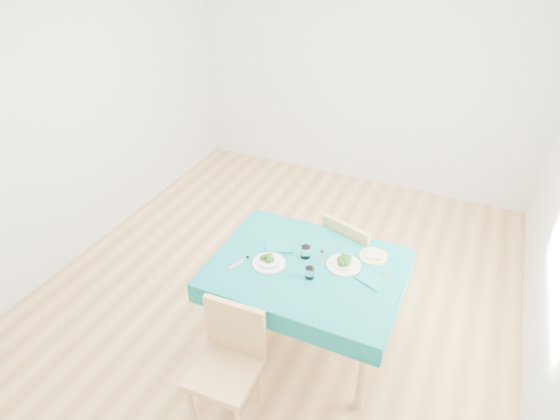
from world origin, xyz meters
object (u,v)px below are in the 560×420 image
at_px(table, 305,305).
at_px(bowl_far, 344,262).
at_px(chair_far, 357,247).
at_px(side_plate, 373,256).
at_px(bowl_near, 269,260).
at_px(chair_near, 223,362).

distance_m(table, bowl_far, 0.49).
relative_size(chair_far, side_plate, 5.10).
height_order(chair_far, side_plate, chair_far).
height_order(bowl_near, side_plate, bowl_near).
bearing_deg(bowl_far, chair_far, 94.61).
xyz_separation_m(chair_far, side_plate, (0.21, -0.36, 0.24)).
height_order(table, chair_near, chair_near).
height_order(bowl_far, side_plate, bowl_far).
bearing_deg(chair_near, chair_far, 71.11).
relative_size(table, side_plate, 6.52).
distance_m(table, chair_near, 0.85).
bearing_deg(bowl_near, bowl_far, 22.24).
bearing_deg(bowl_near, side_plate, 30.44).
bearing_deg(bowl_near, chair_far, 59.03).
height_order(table, side_plate, side_plate).
bearing_deg(chair_far, table, 91.87).
distance_m(bowl_far, side_plate, 0.25).
xyz_separation_m(table, bowl_far, (0.24, 0.11, 0.42)).
bearing_deg(bowl_far, side_plate, 48.27).
xyz_separation_m(bowl_near, side_plate, (0.66, 0.39, -0.03)).
bearing_deg(chair_far, chair_near, 91.85).
xyz_separation_m(table, chair_near, (-0.23, -0.81, 0.14)).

